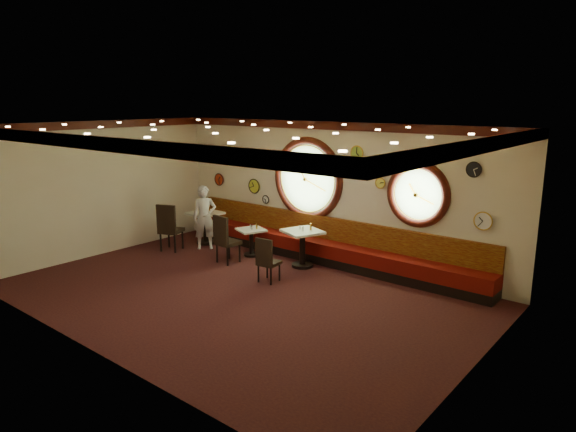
# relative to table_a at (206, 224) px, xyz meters

# --- Properties ---
(floor) EXTENTS (9.00, 6.00, 0.00)m
(floor) POSITION_rel_table_a_xyz_m (3.23, -2.07, -0.53)
(floor) COLOR black
(floor) RESTS_ON ground
(ceiling) EXTENTS (9.00, 6.00, 0.02)m
(ceiling) POSITION_rel_table_a_xyz_m (3.23, -2.07, 2.67)
(ceiling) COLOR #C28A36
(ceiling) RESTS_ON wall_back
(wall_back) EXTENTS (9.00, 0.02, 3.20)m
(wall_back) POSITION_rel_table_a_xyz_m (3.23, 0.93, 1.07)
(wall_back) COLOR #EBE3C5
(wall_back) RESTS_ON floor
(wall_front) EXTENTS (9.00, 0.02, 3.20)m
(wall_front) POSITION_rel_table_a_xyz_m (3.23, -5.07, 1.07)
(wall_front) COLOR #EBE3C5
(wall_front) RESTS_ON floor
(wall_left) EXTENTS (0.02, 6.00, 3.20)m
(wall_left) POSITION_rel_table_a_xyz_m (-1.27, -2.07, 1.07)
(wall_left) COLOR #EBE3C5
(wall_left) RESTS_ON floor
(wall_right) EXTENTS (0.02, 6.00, 3.20)m
(wall_right) POSITION_rel_table_a_xyz_m (7.73, -2.07, 1.07)
(wall_right) COLOR #EBE3C5
(wall_right) RESTS_ON floor
(molding_back) EXTENTS (9.00, 0.10, 0.18)m
(molding_back) POSITION_rel_table_a_xyz_m (3.23, 0.88, 2.58)
(molding_back) COLOR #3A110A
(molding_back) RESTS_ON wall_back
(molding_front) EXTENTS (9.00, 0.10, 0.18)m
(molding_front) POSITION_rel_table_a_xyz_m (3.23, -5.02, 2.58)
(molding_front) COLOR #3A110A
(molding_front) RESTS_ON wall_back
(molding_left) EXTENTS (0.10, 6.00, 0.18)m
(molding_left) POSITION_rel_table_a_xyz_m (-1.22, -2.07, 2.58)
(molding_left) COLOR #3A110A
(molding_left) RESTS_ON wall_back
(molding_right) EXTENTS (0.10, 6.00, 0.18)m
(molding_right) POSITION_rel_table_a_xyz_m (7.68, -2.07, 2.58)
(molding_right) COLOR #3A110A
(molding_right) RESTS_ON wall_back
(banquette_base) EXTENTS (8.00, 0.55, 0.20)m
(banquette_base) POSITION_rel_table_a_xyz_m (3.23, 0.65, -0.43)
(banquette_base) COLOR black
(banquette_base) RESTS_ON floor
(banquette_seat) EXTENTS (8.00, 0.55, 0.30)m
(banquette_seat) POSITION_rel_table_a_xyz_m (3.23, 0.65, -0.18)
(banquette_seat) COLOR #590B07
(banquette_seat) RESTS_ON banquette_base
(banquette_back) EXTENTS (8.00, 0.10, 0.55)m
(banquette_back) POSITION_rel_table_a_xyz_m (3.23, 0.87, 0.22)
(banquette_back) COLOR #5D1107
(banquette_back) RESTS_ON wall_back
(porthole_left_glass) EXTENTS (1.66, 0.02, 1.66)m
(porthole_left_glass) POSITION_rel_table_a_xyz_m (2.63, 0.92, 1.32)
(porthole_left_glass) COLOR #93C677
(porthole_left_glass) RESTS_ON wall_back
(porthole_left_frame) EXTENTS (1.98, 0.18, 1.98)m
(porthole_left_frame) POSITION_rel_table_a_xyz_m (2.63, 0.91, 1.32)
(porthole_left_frame) COLOR #3A110A
(porthole_left_frame) RESTS_ON wall_back
(porthole_left_ring) EXTENTS (1.61, 0.03, 1.61)m
(porthole_left_ring) POSITION_rel_table_a_xyz_m (2.63, 0.88, 1.32)
(porthole_left_ring) COLOR gold
(porthole_left_ring) RESTS_ON wall_back
(porthole_right_glass) EXTENTS (1.10, 0.02, 1.10)m
(porthole_right_glass) POSITION_rel_table_a_xyz_m (5.43, 0.92, 1.27)
(porthole_right_glass) COLOR #93C677
(porthole_right_glass) RESTS_ON wall_back
(porthole_right_frame) EXTENTS (1.38, 0.18, 1.38)m
(porthole_right_frame) POSITION_rel_table_a_xyz_m (5.43, 0.91, 1.27)
(porthole_right_frame) COLOR #3A110A
(porthole_right_frame) RESTS_ON wall_back
(porthole_right_ring) EXTENTS (1.09, 0.03, 1.09)m
(porthole_right_ring) POSITION_rel_table_a_xyz_m (5.43, 0.88, 1.27)
(porthole_right_ring) COLOR gold
(porthole_right_ring) RESTS_ON wall_back
(wall_clock_0) EXTENTS (0.30, 0.03, 0.30)m
(wall_clock_0) POSITION_rel_table_a_xyz_m (3.98, 0.89, 2.02)
(wall_clock_0) COLOR #90BC3A
(wall_clock_0) RESTS_ON wall_back
(wall_clock_1) EXTENTS (0.26, 0.03, 0.26)m
(wall_clock_1) POSITION_rel_table_a_xyz_m (0.03, 0.89, 1.82)
(wall_clock_1) COLOR #86CE29
(wall_clock_1) RESTS_ON wall_back
(wall_clock_2) EXTENTS (0.34, 0.03, 0.34)m
(wall_clock_2) POSITION_rel_table_a_xyz_m (6.78, 0.89, 0.92)
(wall_clock_2) COLOR white
(wall_clock_2) RESTS_ON wall_back
(wall_clock_3) EXTENTS (0.20, 0.03, 0.20)m
(wall_clock_3) POSITION_rel_table_a_xyz_m (1.33, 0.89, 0.67)
(wall_clock_3) COLOR white
(wall_clock_3) RESTS_ON wall_back
(wall_clock_4) EXTENTS (0.36, 0.03, 0.36)m
(wall_clock_4) POSITION_rel_table_a_xyz_m (0.93, 0.89, 0.97)
(wall_clock_4) COLOR gold
(wall_clock_4) RESTS_ON wall_back
(wall_clock_5) EXTENTS (0.22, 0.03, 0.22)m
(wall_clock_5) POSITION_rel_table_a_xyz_m (4.58, 0.89, 1.42)
(wall_clock_5) COLOR #F1E950
(wall_clock_5) RESTS_ON wall_back
(wall_clock_6) EXTENTS (0.32, 0.03, 0.32)m
(wall_clock_6) POSITION_rel_table_a_xyz_m (-0.37, 0.89, 1.02)
(wall_clock_6) COLOR red
(wall_clock_6) RESTS_ON wall_back
(wall_clock_7) EXTENTS (0.28, 0.03, 0.28)m
(wall_clock_7) POSITION_rel_table_a_xyz_m (6.53, 0.89, 1.87)
(wall_clock_7) COLOR black
(wall_clock_7) RESTS_ON wall_back
(table_a) EXTENTS (0.79, 0.79, 0.83)m
(table_a) POSITION_rel_table_a_xyz_m (0.00, 0.00, 0.00)
(table_a) COLOR black
(table_a) RESTS_ON floor
(table_b) EXTENTS (0.79, 0.79, 0.66)m
(table_b) POSITION_rel_table_a_xyz_m (1.67, -0.05, -0.11)
(table_b) COLOR black
(table_b) RESTS_ON floor
(table_c) EXTENTS (0.99, 0.99, 0.84)m
(table_c) POSITION_rel_table_a_xyz_m (3.13, 0.07, 0.01)
(table_c) COLOR black
(table_c) RESTS_ON floor
(chair_a) EXTENTS (0.65, 0.65, 0.74)m
(chair_a) POSITION_rel_table_a_xyz_m (-0.16, -1.05, 0.15)
(chair_a) COLOR black
(chair_a) RESTS_ON floor
(chair_b) EXTENTS (0.50, 0.50, 0.69)m
(chair_b) POSITION_rel_table_a_xyz_m (1.60, -0.86, 0.12)
(chair_b) COLOR black
(chair_b) RESTS_ON floor
(chair_c) EXTENTS (0.44, 0.44, 0.59)m
(chair_c) POSITION_rel_table_a_xyz_m (3.20, -1.22, 0.02)
(chair_c) COLOR black
(chair_c) RESTS_ON floor
(condiment_a_salt) EXTENTS (0.03, 0.03, 0.09)m
(condiment_a_salt) POSITION_rel_table_a_xyz_m (-0.12, 0.01, 0.35)
(condiment_a_salt) COLOR silver
(condiment_a_salt) RESTS_ON table_a
(condiment_b_salt) EXTENTS (0.03, 0.03, 0.10)m
(condiment_b_salt) POSITION_rel_table_a_xyz_m (1.62, -0.02, 0.18)
(condiment_b_salt) COLOR silver
(condiment_b_salt) RESTS_ON table_b
(condiment_c_salt) EXTENTS (0.03, 0.03, 0.09)m
(condiment_c_salt) POSITION_rel_table_a_xyz_m (3.03, 0.10, 0.36)
(condiment_c_salt) COLOR #BABABE
(condiment_c_salt) RESTS_ON table_c
(condiment_a_pepper) EXTENTS (0.03, 0.03, 0.09)m
(condiment_a_pepper) POSITION_rel_table_a_xyz_m (0.02, -0.06, 0.35)
(condiment_a_pepper) COLOR silver
(condiment_a_pepper) RESTS_ON table_a
(condiment_b_pepper) EXTENTS (0.04, 0.04, 0.10)m
(condiment_b_pepper) POSITION_rel_table_a_xyz_m (1.72, -0.08, 0.19)
(condiment_b_pepper) COLOR silver
(condiment_b_pepper) RESTS_ON table_b
(condiment_c_pepper) EXTENTS (0.04, 0.04, 0.11)m
(condiment_c_pepper) POSITION_rel_table_a_xyz_m (3.19, -0.00, 0.37)
(condiment_c_pepper) COLOR silver
(condiment_c_pepper) RESTS_ON table_c
(condiment_a_bottle) EXTENTS (0.05, 0.05, 0.15)m
(condiment_a_bottle) POSITION_rel_table_a_xyz_m (0.10, 0.05, 0.38)
(condiment_a_bottle) COLOR gold
(condiment_a_bottle) RESTS_ON table_a
(condiment_b_bottle) EXTENTS (0.04, 0.04, 0.14)m
(condiment_b_bottle) POSITION_rel_table_a_xyz_m (1.78, 0.03, 0.21)
(condiment_b_bottle) COLOR gold
(condiment_b_bottle) RESTS_ON table_b
(condiment_c_bottle) EXTENTS (0.05, 0.05, 0.15)m
(condiment_c_bottle) POSITION_rel_table_a_xyz_m (3.25, 0.20, 0.39)
(condiment_c_bottle) COLOR gold
(condiment_c_bottle) RESTS_ON table_c
(waiter) EXTENTS (0.67, 0.69, 1.60)m
(waiter) POSITION_rel_table_a_xyz_m (0.33, -0.31, 0.28)
(waiter) COLOR silver
(waiter) RESTS_ON floor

